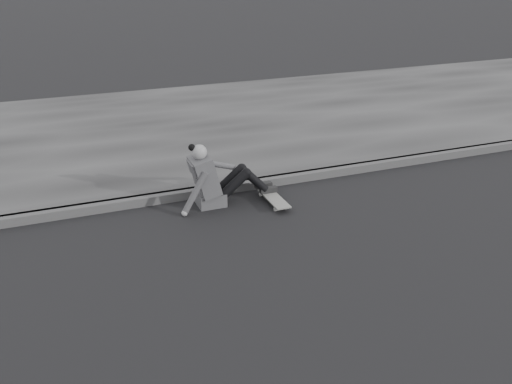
% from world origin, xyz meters
% --- Properties ---
extents(curb, '(24.00, 0.16, 0.12)m').
position_xyz_m(curb, '(0.00, 2.58, 0.06)').
color(curb, '#474747').
rests_on(curb, ground).
extents(sidewalk, '(24.00, 6.00, 0.12)m').
position_xyz_m(sidewalk, '(0.00, 5.60, 0.06)').
color(sidewalk, '#373737').
rests_on(sidewalk, ground).
extents(skateboard, '(0.20, 0.78, 0.09)m').
position_xyz_m(skateboard, '(-2.54, 2.00, 0.07)').
color(skateboard, '#AAAAA4').
rests_on(skateboard, ground).
extents(seated_woman, '(1.38, 0.46, 0.88)m').
position_xyz_m(seated_woman, '(-3.27, 2.25, 0.36)').
color(seated_woman, '#49494C').
rests_on(seated_woman, ground).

